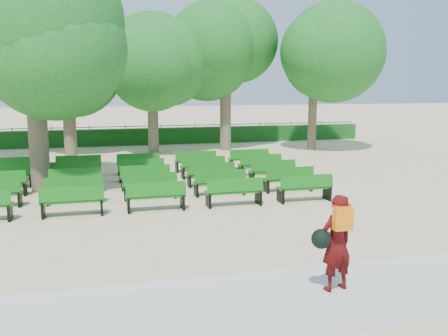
# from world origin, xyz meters

# --- Properties ---
(ground) EXTENTS (120.00, 120.00, 0.00)m
(ground) POSITION_xyz_m (0.00, 0.00, 0.00)
(ground) COLOR #D7B78F
(paving) EXTENTS (30.00, 2.20, 0.06)m
(paving) POSITION_xyz_m (0.00, -7.40, 0.03)
(paving) COLOR beige
(paving) RESTS_ON ground
(curb) EXTENTS (30.00, 0.12, 0.10)m
(curb) POSITION_xyz_m (0.00, -6.25, 0.05)
(curb) COLOR silver
(curb) RESTS_ON ground
(hedge) EXTENTS (26.00, 0.70, 0.90)m
(hedge) POSITION_xyz_m (0.00, 14.00, 0.45)
(hedge) COLOR #155419
(hedge) RESTS_ON ground
(fence) EXTENTS (26.00, 0.10, 1.02)m
(fence) POSITION_xyz_m (0.00, 14.40, 0.00)
(fence) COLOR black
(fence) RESTS_ON ground
(tree_line) EXTENTS (21.80, 6.80, 7.04)m
(tree_line) POSITION_xyz_m (0.00, 10.00, 0.00)
(tree_line) COLOR #1E7323
(tree_line) RESTS_ON ground
(bench_array) EXTENTS (1.64, 0.59, 1.02)m
(bench_array) POSITION_xyz_m (-1.07, 1.89, 0.08)
(bench_array) COLOR #126813
(bench_array) RESTS_ON ground
(tree_among) EXTENTS (5.15, 5.15, 7.16)m
(tree_among) POSITION_xyz_m (-4.36, 2.43, 4.81)
(tree_among) COLOR brown
(tree_among) RESTS_ON ground
(person) EXTENTS (0.79, 0.51, 1.61)m
(person) POSITION_xyz_m (1.20, -7.18, 0.90)
(person) COLOR #470A0B
(person) RESTS_ON ground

